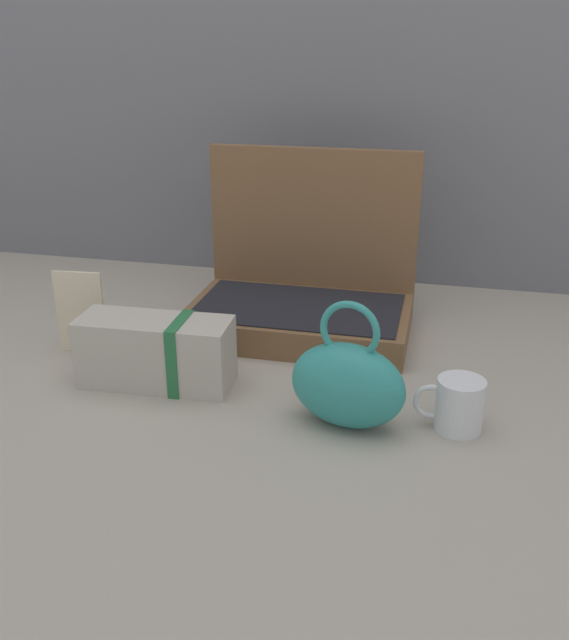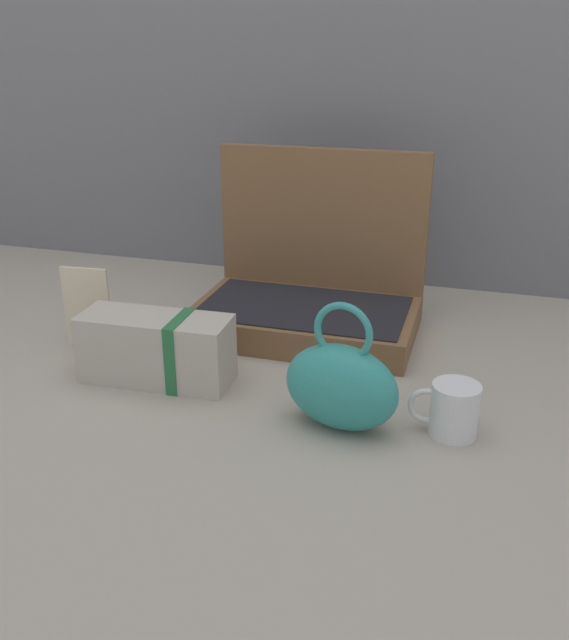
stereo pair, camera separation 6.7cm
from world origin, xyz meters
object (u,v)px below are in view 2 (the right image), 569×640
Objects in this scene: teal_pouch_handbag at (341,385)px; cream_toiletry_bag at (158,349)px; open_suitcase at (310,290)px; coffee_mug at (453,410)px; info_card_left at (87,308)px.

teal_pouch_handbag is 0.35m from cream_toiletry_bag.
open_suitcase reaches higher than cream_toiletry_bag.
info_card_left is at bearing 169.67° from coffee_mug.
teal_pouch_handbag reaches higher than cream_toiletry_bag.
open_suitcase is 0.48m from coffee_mug.
info_card_left is at bearing 163.71° from teal_pouch_handbag.
open_suitcase reaches higher than coffee_mug.
cream_toiletry_bag is 1.66× the size of info_card_left.
cream_toiletry_bag is 0.22m from info_card_left.
info_card_left reaches higher than coffee_mug.
coffee_mug is at bearing -47.77° from open_suitcase.
teal_pouch_handbag is 0.18m from coffee_mug.
teal_pouch_handbag is 0.57m from info_card_left.
open_suitcase is 2.13× the size of teal_pouch_handbag.
teal_pouch_handbag is 1.29× the size of info_card_left.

